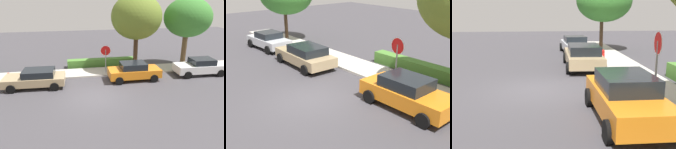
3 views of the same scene
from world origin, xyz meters
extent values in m
plane|color=#423F44|center=(0.00, 0.00, 0.00)|extent=(60.00, 60.00, 0.00)
cube|color=beige|center=(0.00, 5.01, 0.07)|extent=(32.00, 2.17, 0.14)
cylinder|color=gray|center=(1.44, 4.57, 1.11)|extent=(0.08, 0.08, 2.22)
cylinder|color=white|center=(1.44, 4.57, 2.14)|extent=(0.88, 0.09, 0.88)
cylinder|color=red|center=(1.44, 4.57, 2.14)|extent=(0.83, 0.09, 0.83)
cube|color=orange|center=(3.54, 2.79, 0.64)|extent=(4.23, 1.79, 0.66)
cube|color=black|center=(3.44, 2.79, 1.22)|extent=(2.05, 1.57, 0.51)
cylinder|color=black|center=(4.97, 3.68, 0.32)|extent=(0.64, 0.22, 0.64)
cylinder|color=black|center=(4.98, 1.91, 0.32)|extent=(0.64, 0.22, 0.64)
cylinder|color=black|center=(2.10, 3.66, 0.32)|extent=(0.64, 0.22, 0.64)
cylinder|color=black|center=(2.11, 1.90, 0.32)|extent=(0.64, 0.22, 0.64)
cube|color=tan|center=(-4.32, 2.62, 0.60)|extent=(4.54, 2.03, 0.59)
cube|color=black|center=(-3.97, 2.61, 1.14)|extent=(2.34, 1.74, 0.49)
cylinder|color=black|center=(-5.88, 1.72, 0.32)|extent=(0.65, 0.24, 0.64)
cylinder|color=black|center=(-5.82, 3.61, 0.32)|extent=(0.65, 0.24, 0.64)
cylinder|color=black|center=(-2.83, 1.62, 0.32)|extent=(0.65, 0.24, 0.64)
cylinder|color=black|center=(-2.77, 3.52, 0.32)|extent=(0.65, 0.24, 0.64)
cube|color=silver|center=(-9.57, 2.78, 0.59)|extent=(4.06, 1.93, 0.57)
cube|color=black|center=(-9.54, 2.78, 1.10)|extent=(1.80, 1.61, 0.46)
cylinder|color=black|center=(-8.26, 3.72, 0.32)|extent=(0.65, 0.25, 0.64)
cylinder|color=black|center=(-8.18, 1.97, 0.32)|extent=(0.65, 0.25, 0.64)
cylinder|color=black|center=(-10.96, 3.59, 0.32)|extent=(0.65, 0.25, 0.64)
cylinder|color=black|center=(-10.88, 1.85, 0.32)|extent=(0.65, 0.25, 0.64)
cylinder|color=#422D1E|center=(-10.71, 5.04, 1.21)|extent=(0.28, 0.28, 2.42)
cylinder|color=red|center=(-6.64, 4.32, 0.28)|extent=(0.22, 0.22, 0.55)
sphere|color=red|center=(-6.64, 4.32, 0.61)|extent=(0.21, 0.21, 0.21)
cylinder|color=red|center=(-6.49, 4.32, 0.33)|extent=(0.08, 0.09, 0.09)
cube|color=#4C8433|center=(1.33, 6.93, 0.37)|extent=(6.52, 0.78, 0.74)
camera|label=1|loc=(-1.28, -13.59, 6.71)|focal=35.00mm
camera|label=2|loc=(10.19, -6.78, 5.85)|focal=45.00mm
camera|label=3|loc=(11.52, 0.23, 3.43)|focal=45.00mm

